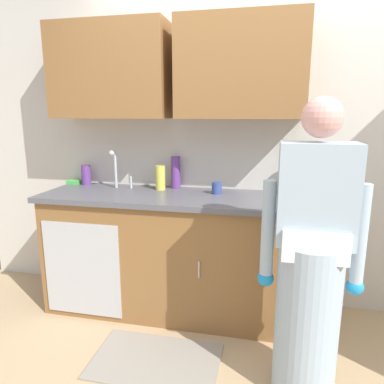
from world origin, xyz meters
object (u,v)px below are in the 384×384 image
object	(u,v)px
sink	(113,193)
sponge	(74,182)
bottle_dish_liquid	(86,175)
knife_on_counter	(287,207)
bottle_water_tall	(160,178)
bottle_water_short	(176,172)
bottle_soap	(293,177)
cup_by_sink	(217,188)
person_at_sink	(310,277)

from	to	relation	value
sink	sponge	bearing A→B (deg)	155.58
bottle_dish_liquid	knife_on_counter	distance (m)	1.71
bottle_water_tall	bottle_water_short	bearing A→B (deg)	39.11
bottle_dish_liquid	bottle_soap	world-z (taller)	bottle_soap
sink	bottle_soap	bearing A→B (deg)	7.92
bottle_dish_liquid	bottle_soap	xyz separation A→B (m)	(1.71, -0.02, 0.05)
bottle_dish_liquid	sponge	bearing A→B (deg)	179.70
bottle_water_short	bottle_soap	world-z (taller)	bottle_soap
knife_on_counter	sponge	distance (m)	1.82
bottle_soap	knife_on_counter	xyz separation A→B (m)	(-0.06, -0.39, -0.13)
bottle_water_tall	cup_by_sink	size ratio (longest dim) A/B	2.17
bottle_water_tall	bottle_water_short	xyz separation A→B (m)	(0.10, 0.09, 0.03)
sink	bottle_water_tall	distance (m)	0.39
cup_by_sink	sponge	xyz separation A→B (m)	(-1.27, 0.12, -0.03)
bottle_water_short	knife_on_counter	bearing A→B (deg)	-26.55
bottle_water_tall	bottle_water_short	distance (m)	0.14
sink	person_at_sink	distance (m)	1.60
sink	person_at_sink	size ratio (longest dim) A/B	0.31
person_at_sink	bottle_dish_liquid	xyz separation A→B (m)	(-1.77, 0.91, 0.33)
knife_on_counter	cup_by_sink	bearing A→B (deg)	89.33
bottle_water_tall	bottle_water_short	world-z (taller)	bottle_water_short
person_at_sink	cup_by_sink	world-z (taller)	person_at_sink
sponge	bottle_dish_liquid	bearing A→B (deg)	-0.30
bottle_soap	sink	bearing A→B (deg)	-172.08
bottle_water_short	bottle_soap	size ratio (longest dim) A/B	0.96
bottle_water_tall	cup_by_sink	distance (m)	0.47
bottle_water_short	bottle_water_tall	bearing A→B (deg)	-140.89
knife_on_counter	bottle_dish_liquid	bearing A→B (deg)	105.20
person_at_sink	sponge	xyz separation A→B (m)	(-1.89, 0.91, 0.26)
bottle_water_tall	bottle_soap	xyz separation A→B (m)	(1.03, 0.05, 0.04)
bottle_soap	knife_on_counter	world-z (taller)	bottle_soap
sink	cup_by_sink	bearing A→B (deg)	6.20
bottle_dish_liquid	bottle_water_tall	bearing A→B (deg)	-5.62
bottle_dish_liquid	sponge	xyz separation A→B (m)	(-0.12, 0.00, -0.07)
bottle_water_short	person_at_sink	bearing A→B (deg)	-43.37
person_at_sink	knife_on_counter	bearing A→B (deg)	103.07
person_at_sink	knife_on_counter	world-z (taller)	person_at_sink
sink	bottle_soap	distance (m)	1.39
bottle_soap	sponge	bearing A→B (deg)	179.34
bottle_water_tall	sponge	world-z (taller)	bottle_water_tall
bottle_water_tall	knife_on_counter	world-z (taller)	bottle_water_tall
bottle_dish_liquid	sponge	world-z (taller)	bottle_dish_liquid
bottle_water_short	knife_on_counter	distance (m)	0.97
bottle_dish_liquid	cup_by_sink	bearing A→B (deg)	-6.12
knife_on_counter	sponge	xyz separation A→B (m)	(-1.78, 0.41, 0.01)
cup_by_sink	sponge	size ratio (longest dim) A/B	0.81
bottle_water_short	cup_by_sink	world-z (taller)	bottle_water_short
cup_by_sink	sponge	bearing A→B (deg)	174.44
bottle_dish_liquid	sponge	distance (m)	0.14
person_at_sink	bottle_water_short	world-z (taller)	person_at_sink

